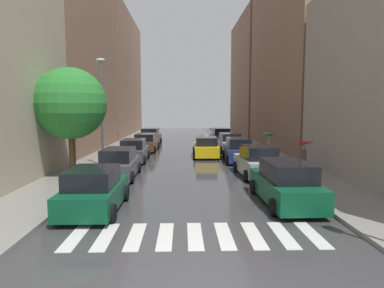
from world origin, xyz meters
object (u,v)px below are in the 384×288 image
Objects in this scene: parked_car_right_nearest at (285,184)px; pedestrian_foreground at (303,149)px; parked_car_left_nearest at (94,191)px; lamp_post_left at (102,105)px; parked_car_left_fifth at (151,137)px; parked_car_right_third at (238,150)px; taxi_midroad at (206,147)px; parked_car_right_second at (257,162)px; parked_car_left_fourth at (146,143)px; street_tree_left at (70,104)px; parked_car_left_second at (119,164)px; pedestrian_near_tree at (269,141)px; parked_car_right_fourth at (229,143)px; parked_car_right_fifth at (221,137)px; parked_car_left_third at (134,151)px.

pedestrian_foreground is (2.68, 5.35, 0.77)m from parked_car_right_nearest.
lamp_post_left is (-1.84, 9.09, 3.35)m from parked_car_left_nearest.
parked_car_left_fifth is (-0.16, 23.42, 0.06)m from parked_car_left_nearest.
parked_car_right_third is (7.40, 11.66, 0.03)m from parked_car_left_nearest.
taxi_midroad reaches higher than parked_car_left_fifth.
parked_car_right_second is at bearing -153.06° from parked_car_left_fifth.
parked_car_right_second reaches higher than parked_car_left_fourth.
street_tree_left is (-10.29, -5.34, 3.33)m from parked_car_right_third.
parked_car_left_second is at bearing -7.48° from street_tree_left.
parked_car_left_fourth is 11.85m from pedestrian_near_tree.
parked_car_left_nearest is at bearing 154.78° from parked_car_right_fourth.
parked_car_right_nearest is 6.03m from pedestrian_foreground.
parked_car_left_fifth is 2.19× the size of pedestrian_near_tree.
taxi_midroad reaches higher than parked_car_left_nearest.
lamp_post_left reaches higher than parked_car_left_nearest.
street_tree_left is (-2.84, -11.66, 3.38)m from parked_car_left_fourth.
pedestrian_near_tree is (9.79, 5.13, 0.77)m from parked_car_left_second.
parked_car_left_fourth is at bearing 22.89° from parked_car_right_nearest.
parked_car_right_second is 16.75m from parked_car_right_fifth.
parked_car_right_fifth reaches higher than parked_car_left_second.
parked_car_right_fourth is 6.67m from pedestrian_near_tree.
taxi_midroad is at bearing 164.52° from parked_car_right_fifth.
parked_car_right_fifth is (-0.14, 5.56, 0.05)m from parked_car_right_fourth.
parked_car_left_second is 17.45m from parked_car_left_fifth.
parked_car_right_fourth reaches higher than parked_car_left_third.
street_tree_left reaches higher than parked_car_left_fourth.
parked_car_left_fourth is 5.44m from parked_car_left_fifth.
pedestrian_near_tree is at bearing -164.24° from parked_car_right_fourth.
parked_car_left_nearest is 0.99× the size of parked_car_right_fifth.
parked_car_right_third is at bearing -0.25° from parked_car_right_nearest.
pedestrian_near_tree is (1.99, -6.32, 0.78)m from parked_car_right_fourth.
parked_car_left_third reaches higher than parked_car_left_fourth.
parked_car_left_third is 9.62m from parked_car_right_second.
parked_car_left_second reaches higher than parked_car_right_fourth.
parked_car_right_third is (7.57, -11.76, -0.02)m from parked_car_left_fifth.
pedestrian_foreground is (10.44, -5.67, 0.82)m from parked_car_left_third.
parked_car_right_nearest is (7.73, -5.21, 0.03)m from parked_car_left_second.
parked_car_left_fifth reaches higher than parked_car_left_fourth.
lamp_post_left is (-11.41, -2.01, 2.56)m from pedestrian_near_tree.
parked_car_left_second is 1.07× the size of parked_car_right_fifth.
pedestrian_near_tree is at bearing 20.99° from street_tree_left.
pedestrian_near_tree is (9.73, -12.32, 0.73)m from parked_car_left_fifth.
parked_car_left_fourth is 2.56× the size of pedestrian_foreground.
lamp_post_left reaches higher than parked_car_left_third.
parked_car_left_nearest is 0.68× the size of street_tree_left.
pedestrian_foreground is at bearing -172.15° from parked_car_right_fifth.
taxi_midroad is 5.34m from pedestrian_near_tree.
parked_car_right_fourth is at bearing 0.21° from parked_car_right_third.
pedestrian_near_tree is 0.29× the size of lamp_post_left.
parked_car_left_fifth reaches higher than parked_car_right_second.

